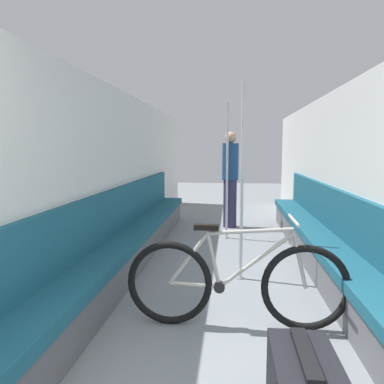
# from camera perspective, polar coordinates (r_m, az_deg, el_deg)

# --- Properties ---
(wall_left) EXTENTS (0.10, 10.75, 2.22)m
(wall_left) POSITION_cam_1_polar(r_m,az_deg,el_deg) (4.87, -11.91, 2.32)
(wall_left) COLOR silver
(wall_left) RESTS_ON ground
(wall_right) EXTENTS (0.10, 10.75, 2.22)m
(wall_right) POSITION_cam_1_polar(r_m,az_deg,el_deg) (4.83, 22.35, 1.92)
(wall_right) COLOR silver
(wall_right) RESTS_ON ground
(bench_seat_row_left) EXTENTS (0.43, 6.43, 0.98)m
(bench_seat_row_left) POSITION_cam_1_polar(r_m,az_deg,el_deg) (4.71, -9.84, -7.56)
(bench_seat_row_left) COLOR #5B5B60
(bench_seat_row_left) RESTS_ON ground
(bench_seat_row_right) EXTENTS (0.43, 6.43, 0.98)m
(bench_seat_row_right) POSITION_cam_1_polar(r_m,az_deg,el_deg) (4.67, 19.95, -7.99)
(bench_seat_row_right) COLOR #5B5B60
(bench_seat_row_right) RESTS_ON ground
(bicycle) EXTENTS (1.81, 0.46, 0.92)m
(bicycle) POSITION_cam_1_polar(r_m,az_deg,el_deg) (3.16, 6.74, -13.63)
(bicycle) COLOR black
(bicycle) RESTS_ON ground
(grab_pole_near) EXTENTS (0.08, 0.08, 2.20)m
(grab_pole_near) POSITION_cam_1_polar(r_m,az_deg,el_deg) (6.05, 5.37, 2.90)
(grab_pole_near) COLOR gray
(grab_pole_near) RESTS_ON ground
(grab_pole_far) EXTENTS (0.08, 0.08, 2.20)m
(grab_pole_far) POSITION_cam_1_polar(r_m,az_deg,el_deg) (4.15, 7.61, 1.14)
(grab_pole_far) COLOR gray
(grab_pole_far) RESTS_ON ground
(passenger_standing) EXTENTS (0.30, 0.30, 1.77)m
(passenger_standing) POSITION_cam_1_polar(r_m,az_deg,el_deg) (6.95, 5.84, 2.11)
(passenger_standing) COLOR #332D4C
(passenger_standing) RESTS_ON ground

